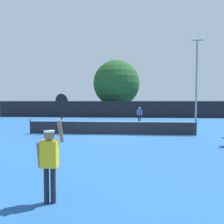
{
  "coord_description": "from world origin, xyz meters",
  "views": [
    {
      "loc": [
        1.25,
        -15.18,
        2.36
      ],
      "look_at": [
        -0.17,
        3.32,
        1.44
      ],
      "focal_mm": 34.84,
      "sensor_mm": 36.0,
      "label": 1
    }
  ],
  "objects_px": {
    "large_tree": "(116,83)",
    "player_serving": "(50,155)",
    "tennis_ball": "(74,142)",
    "light_pole": "(197,76)",
    "parked_car_near": "(72,110)",
    "parked_car_mid": "(134,110)",
    "player_receiving": "(139,113)"
  },
  "relations": [
    {
      "from": "player_receiving",
      "to": "parked_car_near",
      "type": "height_order",
      "value": "parked_car_near"
    },
    {
      "from": "tennis_ball",
      "to": "large_tree",
      "type": "relative_size",
      "value": 0.01
    },
    {
      "from": "player_receiving",
      "to": "light_pole",
      "type": "xyz_separation_m",
      "value": [
        5.33,
        -2.65,
        3.78
      ]
    },
    {
      "from": "light_pole",
      "to": "parked_car_near",
      "type": "relative_size",
      "value": 1.91
    },
    {
      "from": "player_serving",
      "to": "player_receiving",
      "type": "height_order",
      "value": "player_serving"
    },
    {
      "from": "tennis_ball",
      "to": "parked_car_near",
      "type": "relative_size",
      "value": 0.02
    },
    {
      "from": "parked_car_mid",
      "to": "player_receiving",
      "type": "bearing_deg",
      "value": -88.48
    },
    {
      "from": "tennis_ball",
      "to": "parked_car_near",
      "type": "xyz_separation_m",
      "value": [
        -6.67,
        24.69,
        0.74
      ]
    },
    {
      "from": "light_pole",
      "to": "large_tree",
      "type": "relative_size",
      "value": 0.92
    },
    {
      "from": "player_serving",
      "to": "large_tree",
      "type": "height_order",
      "value": "large_tree"
    },
    {
      "from": "player_receiving",
      "to": "light_pole",
      "type": "bearing_deg",
      "value": 153.61
    },
    {
      "from": "light_pole",
      "to": "large_tree",
      "type": "bearing_deg",
      "value": 120.26
    },
    {
      "from": "player_serving",
      "to": "tennis_ball",
      "type": "bearing_deg",
      "value": 99.95
    },
    {
      "from": "large_tree",
      "to": "player_serving",
      "type": "bearing_deg",
      "value": -89.54
    },
    {
      "from": "tennis_ball",
      "to": "parked_car_mid",
      "type": "relative_size",
      "value": 0.02
    },
    {
      "from": "light_pole",
      "to": "parked_car_near",
      "type": "xyz_separation_m",
      "value": [
        -16.27,
        15.03,
        -4.03
      ]
    },
    {
      "from": "player_receiving",
      "to": "tennis_ball",
      "type": "height_order",
      "value": "player_receiving"
    },
    {
      "from": "tennis_ball",
      "to": "light_pole",
      "type": "relative_size",
      "value": 0.01
    },
    {
      "from": "player_serving",
      "to": "tennis_ball",
      "type": "distance_m",
      "value": 7.37
    },
    {
      "from": "player_serving",
      "to": "large_tree",
      "type": "xyz_separation_m",
      "value": [
        -0.25,
        31.56,
        4.21
      ]
    },
    {
      "from": "tennis_ball",
      "to": "parked_car_mid",
      "type": "xyz_separation_m",
      "value": [
        4.0,
        28.14,
        0.74
      ]
    },
    {
      "from": "tennis_ball",
      "to": "parked_car_near",
      "type": "distance_m",
      "value": 25.59
    },
    {
      "from": "parked_car_near",
      "to": "parked_car_mid",
      "type": "xyz_separation_m",
      "value": [
        10.67,
        3.45,
        0.0
      ]
    },
    {
      "from": "light_pole",
      "to": "player_serving",
      "type": "bearing_deg",
      "value": -116.35
    },
    {
      "from": "large_tree",
      "to": "light_pole",
      "type": "bearing_deg",
      "value": -59.74
    },
    {
      "from": "tennis_ball",
      "to": "large_tree",
      "type": "distance_m",
      "value": 24.97
    },
    {
      "from": "large_tree",
      "to": "tennis_ball",
      "type": "bearing_deg",
      "value": -92.36
    },
    {
      "from": "player_receiving",
      "to": "light_pole",
      "type": "distance_m",
      "value": 7.05
    },
    {
      "from": "tennis_ball",
      "to": "large_tree",
      "type": "height_order",
      "value": "large_tree"
    },
    {
      "from": "player_serving",
      "to": "parked_car_near",
      "type": "bearing_deg",
      "value": 103.97
    },
    {
      "from": "tennis_ball",
      "to": "light_pole",
      "type": "xyz_separation_m",
      "value": [
        9.6,
        9.66,
        4.77
      ]
    },
    {
      "from": "tennis_ball",
      "to": "light_pole",
      "type": "bearing_deg",
      "value": 45.19
    }
  ]
}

